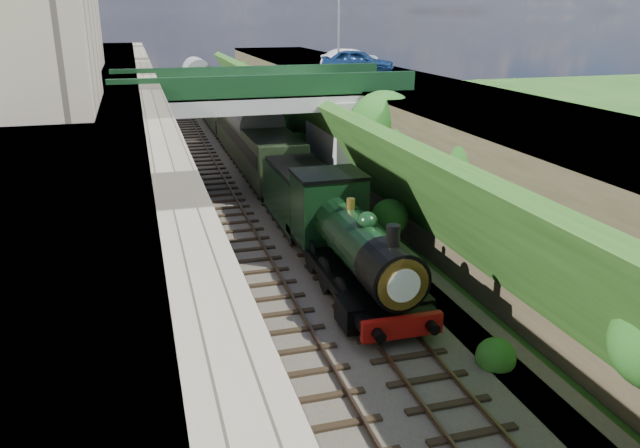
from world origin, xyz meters
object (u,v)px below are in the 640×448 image
at_px(lamppost, 339,23).
at_px(car_silver, 350,59).
at_px(car_blue, 358,62).
at_px(locomotive, 351,245).
at_px(tender, 302,199).
at_px(tree, 384,128).
at_px(road_bridge, 269,127).

height_order(lamppost, car_silver, lamppost).
height_order(car_blue, locomotive, car_blue).
bearing_deg(car_silver, car_blue, 148.37).
bearing_deg(tender, car_blue, 60.11).
xyz_separation_m(tree, tender, (-4.71, -1.26, -3.03)).
distance_m(tree, car_blue, 11.84).
height_order(car_blue, car_silver, car_blue).
height_order(lamppost, tender, lamppost).
relative_size(tree, car_blue, 1.35).
bearing_deg(car_blue, car_silver, 13.31).
distance_m(tree, locomotive, 10.21).
relative_size(locomotive, tender, 1.70).
bearing_deg(tree, locomotive, -118.65).
height_order(tree, locomotive, tree).
distance_m(road_bridge, car_silver, 13.89).
relative_size(lamppost, locomotive, 0.59).
height_order(road_bridge, lamppost, lamppost).
bearing_deg(lamppost, car_blue, -76.38).
bearing_deg(locomotive, lamppost, 73.36).
bearing_deg(road_bridge, car_blue, 39.11).
distance_m(road_bridge, lamppost, 12.20).
bearing_deg(road_bridge, tree, -46.44).
bearing_deg(car_silver, lamppost, 125.14).
bearing_deg(locomotive, road_bridge, 91.06).
distance_m(car_silver, locomotive, 26.30).
bearing_deg(tender, road_bridge, 92.26).
bearing_deg(car_silver, tree, 148.30).
xyz_separation_m(locomotive, tender, (-0.00, 7.36, -0.27)).
distance_m(road_bridge, tree, 7.23).
height_order(road_bridge, car_blue, car_blue).
height_order(lamppost, car_blue, lamppost).
relative_size(road_bridge, car_silver, 3.66).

